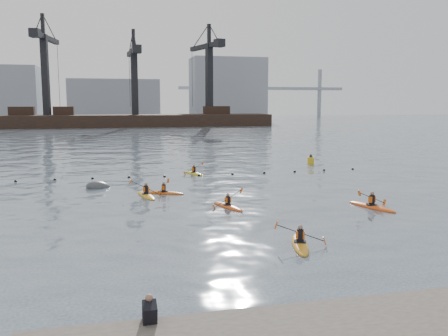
{
  "coord_description": "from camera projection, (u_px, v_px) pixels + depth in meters",
  "views": [
    {
      "loc": [
        -6.35,
        -17.97,
        6.38
      ],
      "look_at": [
        -0.39,
        7.03,
        2.8
      ],
      "focal_mm": 38.0,
      "sensor_mm": 36.0,
      "label": 1
    }
  ],
  "objects": [
    {
      "name": "nav_buoy",
      "position": [
        311.0,
        160.0,
        49.21
      ],
      "size": [
        0.68,
        0.68,
        1.24
      ],
      "color": "#BB9712",
      "rests_on": "ground"
    },
    {
      "name": "kayaker_5",
      "position": [
        194.0,
        173.0,
        42.39
      ],
      "size": [
        1.99,
        3.04,
        1.16
      ],
      "rotation": [
        0.0,
        0.0,
        0.4
      ],
      "color": "yellow",
      "rests_on": "ground"
    },
    {
      "name": "kayaker_3",
      "position": [
        146.0,
        195.0,
        32.37
      ],
      "size": [
        2.32,
        3.4,
        1.38
      ],
      "rotation": [
        0.0,
        0.0,
        0.23
      ],
      "color": "gold",
      "rests_on": "ground"
    },
    {
      "name": "float_line",
      "position": [
        182.0,
        176.0,
        41.24
      ],
      "size": [
        33.24,
        0.73,
        0.24
      ],
      "color": "black",
      "rests_on": "ground"
    },
    {
      "name": "skyline",
      "position": [
        135.0,
        94.0,
        163.67
      ],
      "size": [
        141.0,
        28.0,
        22.0
      ],
      "color": "gray",
      "rests_on": "ground"
    },
    {
      "name": "kayaker_2",
      "position": [
        164.0,
        192.0,
        33.26
      ],
      "size": [
        2.94,
        1.88,
        1.05
      ],
      "rotation": [
        0.0,
        0.0,
        1.11
      ],
      "color": "#C45412",
      "rests_on": "ground"
    },
    {
      "name": "barge_pier",
      "position": [
        135.0,
        119.0,
        125.31
      ],
      "size": [
        72.0,
        19.3,
        29.5
      ],
      "color": "black",
      "rests_on": "ground"
    },
    {
      "name": "ground",
      "position": [
        272.0,
        257.0,
        19.65
      ],
      "size": [
        400.0,
        400.0,
        0.0
      ],
      "primitive_type": "plane",
      "color": "#373F50",
      "rests_on": "ground"
    },
    {
      "name": "kayaker_1",
      "position": [
        300.0,
        243.0,
        21.23
      ],
      "size": [
        2.27,
        3.44,
        1.23
      ],
      "rotation": [
        0.0,
        0.0,
        -0.28
      ],
      "color": "orange",
      "rests_on": "ground"
    },
    {
      "name": "mooring_buoy",
      "position": [
        99.0,
        188.0,
        35.64
      ],
      "size": [
        2.4,
        1.86,
        1.37
      ],
      "primitive_type": "ellipsoid",
      "rotation": [
        0.0,
        0.21,
        0.38
      ],
      "color": "#393B3E",
      "rests_on": "ground"
    },
    {
      "name": "kayaker_0",
      "position": [
        228.0,
        206.0,
        28.97
      ],
      "size": [
        2.08,
        3.13,
        1.22
      ],
      "rotation": [
        0.0,
        0.0,
        0.33
      ],
      "color": "#D85014",
      "rests_on": "ground"
    },
    {
      "name": "kayaker_4",
      "position": [
        372.0,
        206.0,
        28.84
      ],
      "size": [
        2.39,
        3.61,
        1.35
      ],
      "rotation": [
        0.0,
        0.0,
        3.46
      ],
      "color": "#D94D14",
      "rests_on": "ground"
    }
  ]
}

